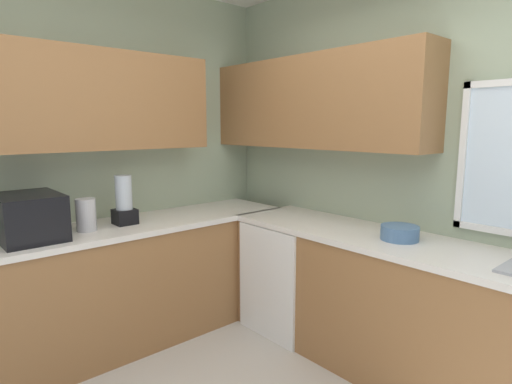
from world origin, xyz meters
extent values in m
cube|color=#9EAD8E|center=(0.00, 1.69, 1.36)|extent=(3.81, 0.06, 2.73)
cube|color=#9EAD8E|center=(-1.87, 0.00, 1.36)|extent=(0.06, 3.45, 2.73)
cube|color=white|center=(0.26, 1.65, 1.44)|extent=(0.04, 0.04, 0.90)
cube|color=olive|center=(-1.68, -0.20, 1.80)|extent=(0.32, 2.33, 0.70)
cube|color=olive|center=(-0.86, 1.50, 1.80)|extent=(1.97, 0.32, 0.70)
cube|color=olive|center=(-1.53, 0.00, 0.43)|extent=(0.62, 3.03, 0.87)
cube|color=silver|center=(-1.53, 0.00, 0.89)|extent=(0.65, 3.06, 0.04)
cube|color=olive|center=(0.21, 1.35, 0.43)|extent=(2.87, 0.62, 0.87)
cube|color=silver|center=(0.21, 1.35, 0.89)|extent=(2.90, 0.65, 0.04)
cube|color=white|center=(-0.87, 1.32, 0.43)|extent=(0.60, 0.60, 0.86)
cube|color=black|center=(-1.53, -0.40, 1.05)|extent=(0.48, 0.36, 0.29)
cylinder|color=#B7B7BC|center=(-1.51, -0.05, 1.02)|extent=(0.13, 0.13, 0.22)
cylinder|color=#4C7099|center=(0.03, 1.35, 0.95)|extent=(0.24, 0.24, 0.09)
cube|color=black|center=(-1.53, 0.23, 0.96)|extent=(0.15, 0.15, 0.11)
cylinder|color=#B2BCC6|center=(-1.53, 0.23, 1.14)|extent=(0.12, 0.12, 0.25)
camera|label=1|loc=(1.35, -1.02, 1.62)|focal=29.31mm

